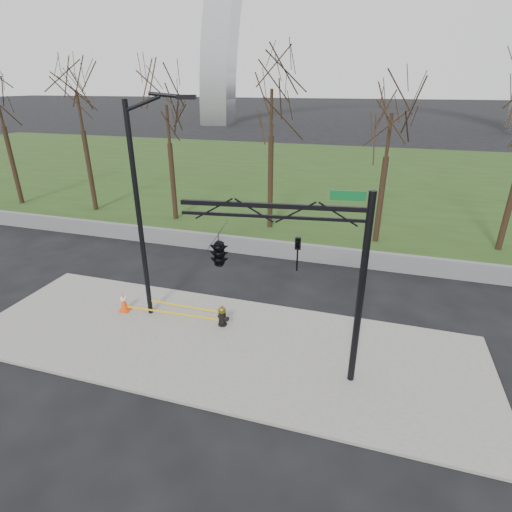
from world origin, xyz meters
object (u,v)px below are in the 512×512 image
(traffic_cone, at_px, (124,302))
(street_light, at_px, (143,200))
(traffic_signal_mast, at_px, (246,252))
(fire_hydrant, at_px, (222,316))

(traffic_cone, height_order, street_light, street_light)
(street_light, bearing_deg, traffic_signal_mast, -38.50)
(fire_hydrant, bearing_deg, traffic_cone, -160.60)
(fire_hydrant, height_order, street_light, street_light)
(fire_hydrant, height_order, traffic_signal_mast, traffic_signal_mast)
(fire_hydrant, xyz_separation_m, traffic_cone, (-4.13, -0.17, 0.01))
(street_light, bearing_deg, traffic_cone, 176.74)
(traffic_cone, bearing_deg, fire_hydrant, 2.32)
(street_light, distance_m, traffic_signal_mast, 4.99)
(street_light, relative_size, traffic_signal_mast, 1.37)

